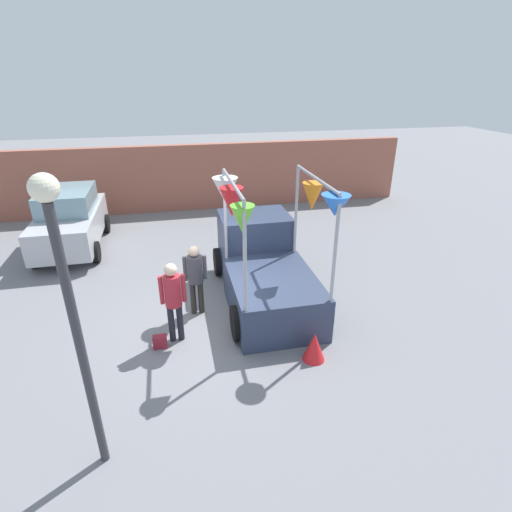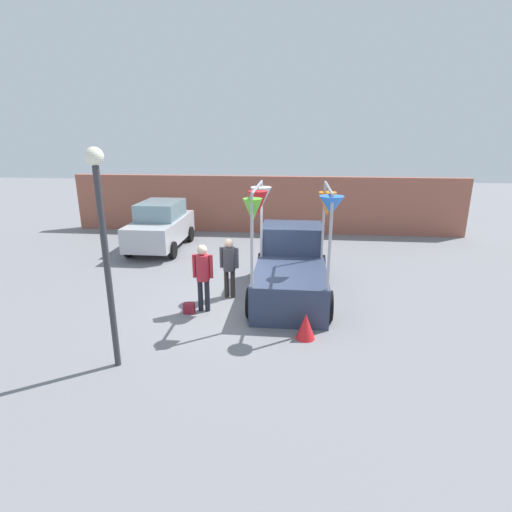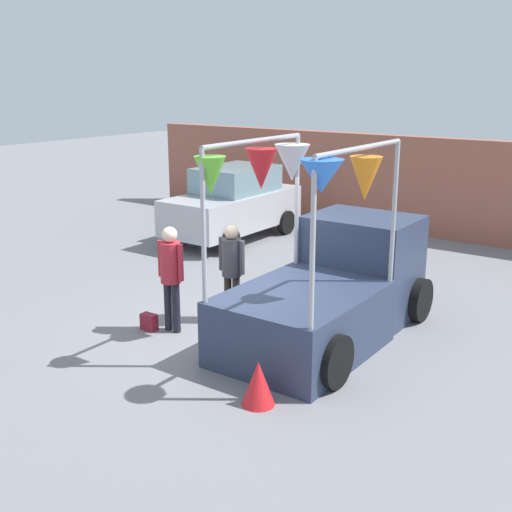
{
  "view_description": "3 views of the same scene",
  "coord_description": "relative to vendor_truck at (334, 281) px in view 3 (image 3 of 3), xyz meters",
  "views": [
    {
      "loc": [
        -0.7,
        -7.66,
        5.17
      ],
      "look_at": [
        0.99,
        0.06,
        1.51
      ],
      "focal_mm": 28.0,
      "sensor_mm": 36.0,
      "label": 1
    },
    {
      "loc": [
        1.47,
        -9.91,
        4.43
      ],
      "look_at": [
        0.45,
        0.04,
        1.37
      ],
      "focal_mm": 28.0,
      "sensor_mm": 36.0,
      "label": 2
    },
    {
      "loc": [
        6.06,
        -7.86,
        4.08
      ],
      "look_at": [
        0.75,
        -0.37,
        1.52
      ],
      "focal_mm": 45.0,
      "sensor_mm": 36.0,
      "label": 3
    }
  ],
  "objects": [
    {
      "name": "ground_plane",
      "position": [
        -1.35,
        -0.97,
        -0.89
      ],
      "size": [
        60.0,
        60.0,
        0.0
      ],
      "primitive_type": "plane",
      "color": "slate"
    },
    {
      "name": "vendor_truck",
      "position": [
        0.0,
        0.0,
        0.0
      ],
      "size": [
        2.51,
        4.15,
        3.21
      ],
      "color": "#2D3851",
      "rests_on": "ground"
    },
    {
      "name": "parked_car",
      "position": [
        -5.23,
        4.18,
        0.06
      ],
      "size": [
        1.88,
        4.0,
        1.88
      ],
      "color": "#B7B7BC",
      "rests_on": "ground"
    },
    {
      "name": "person_customer",
      "position": [
        -2.2,
        -1.49,
        0.2
      ],
      "size": [
        0.53,
        0.34,
        1.78
      ],
      "color": "black",
      "rests_on": "ground"
    },
    {
      "name": "person_vendor",
      "position": [
        -1.68,
        -0.54,
        0.15
      ],
      "size": [
        0.53,
        0.34,
        1.71
      ],
      "color": "#2D2823",
      "rests_on": "ground"
    },
    {
      "name": "handbag",
      "position": [
        -2.55,
        -1.69,
        -0.75
      ],
      "size": [
        0.28,
        0.16,
        0.28
      ],
      "primitive_type": "cube",
      "color": "maroon",
      "rests_on": "ground"
    },
    {
      "name": "brick_boundary_wall",
      "position": [
        -1.35,
        7.44,
        0.41
      ],
      "size": [
        18.0,
        0.36,
        2.6
      ],
      "primitive_type": "cube",
      "color": "#9E5947",
      "rests_on": "ground"
    },
    {
      "name": "folded_kite_bundle_crimson",
      "position": [
        0.41,
        -2.72,
        -0.59
      ],
      "size": [
        0.62,
        0.62,
        0.6
      ],
      "primitive_type": "cone",
      "rotation": [
        0.0,
        0.0,
        2.49
      ],
      "color": "red",
      "rests_on": "ground"
    }
  ]
}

